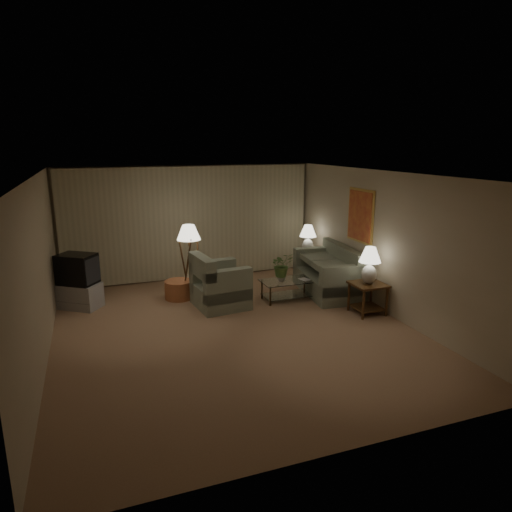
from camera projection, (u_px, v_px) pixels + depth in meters
The scene contains 16 objects.
ground at pixel (235, 330), 8.01m from camera, with size 7.00×7.00×0.00m, color #A17A59.
room_shell at pixel (212, 219), 8.97m from camera, with size 6.04×7.02×2.72m.
sofa at pixel (327, 275), 9.90m from camera, with size 2.07×1.35×0.83m.
armchair at pixel (220, 286), 9.09m from camera, with size 1.22×1.18×0.85m.
side_table_near at pixel (368, 292), 8.71m from camera, with size 0.61×0.61×0.60m.
side_table_far at pixel (307, 261), 11.09m from camera, with size 0.52×0.44×0.60m.
table_lamp_near at pixel (370, 262), 8.57m from camera, with size 0.41×0.41×0.71m.
table_lamp_far at pixel (308, 237), 10.94m from camera, with size 0.40×0.40×0.69m.
coffee_table at pixel (288, 287), 9.52m from camera, with size 1.13×0.62×0.41m.
tv_cabinet at pixel (80, 296), 9.06m from camera, with size 0.93×0.86×0.50m, color #A2A2A4.
crt_tv at pixel (77, 269), 8.93m from camera, with size 0.85×0.81×0.59m, color black.
floor_lamp at pixel (190, 259), 9.65m from camera, with size 0.50×0.50×1.54m.
ottoman at pixel (179, 290), 9.60m from camera, with size 0.58×0.58×0.39m, color #B4633D.
vase at pixel (282, 277), 9.42m from camera, with size 0.16×0.16×0.16m, color white.
flowers at pixel (282, 262), 9.34m from camera, with size 0.45×0.39×0.50m, color #4E7232.
book at pixel (301, 280), 9.48m from camera, with size 0.17×0.23×0.02m, color olive.
Camera 1 is at (-2.21, -7.14, 3.21)m, focal length 32.00 mm.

